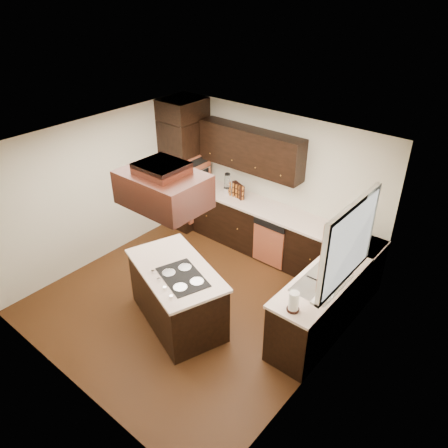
{
  "coord_description": "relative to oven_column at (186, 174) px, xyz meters",
  "views": [
    {
      "loc": [
        3.7,
        -3.73,
        4.48
      ],
      "look_at": [
        0.1,
        0.6,
        1.15
      ],
      "focal_mm": 35.0,
      "sensor_mm": 36.0,
      "label": 1
    }
  ],
  "objects": [
    {
      "name": "window_frame",
      "position": [
        3.85,
        -1.16,
        0.59
      ],
      "size": [
        0.06,
        1.32,
        1.12
      ],
      "primitive_type": "cube",
      "color": "white",
      "rests_on": "wall_right"
    },
    {
      "name": "sink_rim",
      "position": [
        3.58,
        -1.16,
        -0.14
      ],
      "size": [
        0.52,
        0.84,
        0.01
      ],
      "primitive_type": "cube",
      "color": "silver",
      "rests_on": "countertop_right"
    },
    {
      "name": "countertop_back",
      "position": [
        1.81,
        0.08,
        -0.16
      ],
      "size": [
        2.93,
        0.63,
        0.04
      ],
      "primitive_type": "cube",
      "color": "beige",
      "rests_on": "base_cabinets_back"
    },
    {
      "name": "dishwasher_front",
      "position": [
        2.1,
        -0.2,
        -0.66
      ],
      "size": [
        0.6,
        0.05,
        0.72
      ],
      "primitive_type": "cube",
      "color": "#B15738",
      "rests_on": "floor"
    },
    {
      "name": "range_hood",
      "position": [
        1.88,
        -2.25,
        1.1
      ],
      "size": [
        1.05,
        0.72,
        0.42
      ],
      "primitive_type": "cube",
      "color": "black",
      "rests_on": "ceiling"
    },
    {
      "name": "wall_oven_face",
      "position": [
        0.35,
        0.0,
        0.06
      ],
      "size": [
        0.05,
        0.62,
        0.78
      ],
      "primitive_type": "cube",
      "color": "#B15738",
      "rests_on": "oven_column"
    },
    {
      "name": "soap_bottle",
      "position": [
        3.58,
        -0.68,
        -0.03
      ],
      "size": [
        0.13,
        0.13,
        0.21
      ],
      "primitive_type": "imported",
      "rotation": [
        0.0,
        0.0,
        -0.39
      ],
      "color": "white",
      "rests_on": "countertop_right"
    },
    {
      "name": "cooktop",
      "position": [
        2.1,
        -2.23,
        -0.13
      ],
      "size": [
        0.85,
        0.7,
        0.01
      ],
      "primitive_type": "cube",
      "rotation": [
        0.0,
        0.0,
        -0.35
      ],
      "color": "black",
      "rests_on": "island_top"
    },
    {
      "name": "blender_base",
      "position": [
        0.95,
        0.1,
        -0.09
      ],
      "size": [
        0.15,
        0.15,
        0.1
      ],
      "primitive_type": "cylinder",
      "color": "silver",
      "rests_on": "countertop_back"
    },
    {
      "name": "mixing_bowl",
      "position": [
        0.56,
        0.02,
        -0.11
      ],
      "size": [
        0.29,
        0.29,
        0.06
      ],
      "primitive_type": "imported",
      "rotation": [
        0.0,
        0.0,
        -0.27
      ],
      "color": "white",
      "rests_on": "countertop_back"
    },
    {
      "name": "oven_column",
      "position": [
        0.0,
        0.0,
        0.0
      ],
      "size": [
        0.65,
        0.75,
        2.12
      ],
      "primitive_type": "cube",
      "color": "black",
      "rests_on": "floor"
    },
    {
      "name": "wall_left",
      "position": [
        -0.33,
        -1.71,
        0.19
      ],
      "size": [
        0.02,
        4.2,
        2.5
      ],
      "primitive_type": "cube",
      "color": "beige",
      "rests_on": "ground"
    },
    {
      "name": "countertop_right",
      "position": [
        3.56,
        -0.8,
        -0.16
      ],
      "size": [
        0.63,
        2.4,
        0.04
      ],
      "primitive_type": "cube",
      "color": "beige",
      "rests_on": "base_cabinets_right"
    },
    {
      "name": "island_top",
      "position": [
        1.88,
        -2.15,
        -0.16
      ],
      "size": [
        1.8,
        1.38,
        0.04
      ],
      "primitive_type": "cube",
      "rotation": [
        0.0,
        0.0,
        -0.35
      ],
      "color": "beige",
      "rests_on": "island"
    },
    {
      "name": "wall_back",
      "position": [
        1.78,
        0.4,
        0.19
      ],
      "size": [
        4.2,
        0.02,
        2.5
      ],
      "primitive_type": "cube",
      "color": "beige",
      "rests_on": "ground"
    },
    {
      "name": "floor",
      "position": [
        1.78,
        -1.71,
        -1.07
      ],
      "size": [
        4.2,
        4.2,
        0.02
      ],
      "primitive_type": "cube",
      "color": "#532E13",
      "rests_on": "ground"
    },
    {
      "name": "base_cabinets_back",
      "position": [
        1.81,
        0.09,
        -0.62
      ],
      "size": [
        2.93,
        0.6,
        0.88
      ],
      "primitive_type": "cube",
      "color": "black",
      "rests_on": "floor"
    },
    {
      "name": "curtain_left",
      "position": [
        3.79,
        -1.57,
        0.64
      ],
      "size": [
        0.02,
        0.34,
        0.9
      ],
      "primitive_type": "cube",
      "color": "beige",
      "rests_on": "wall_right"
    },
    {
      "name": "window_pane",
      "position": [
        3.87,
        -1.16,
        0.59
      ],
      "size": [
        0.0,
        1.2,
        1.0
      ],
      "primitive_type": "cube",
      "color": "white",
      "rests_on": "wall_right"
    },
    {
      "name": "hood_duct",
      "position": [
        1.88,
        -2.25,
        1.38
      ],
      "size": [
        0.55,
        0.5,
        0.13
      ],
      "primitive_type": "cube",
      "color": "black",
      "rests_on": "ceiling"
    },
    {
      "name": "paper_towel",
      "position": [
        3.57,
        -1.85,
        -0.01
      ],
      "size": [
        0.14,
        0.14,
        0.27
      ],
      "primitive_type": "cylinder",
      "rotation": [
        0.0,
        0.0,
        -0.2
      ],
      "color": "white",
      "rests_on": "countertop_right"
    },
    {
      "name": "wall_front",
      "position": [
        1.78,
        -3.81,
        0.19
      ],
      "size": [
        4.2,
        0.02,
        2.5
      ],
      "primitive_type": "cube",
      "color": "beige",
      "rests_on": "ground"
    },
    {
      "name": "wall_right",
      "position": [
        3.88,
        -1.71,
        0.19
      ],
      "size": [
        0.02,
        4.2,
        2.5
      ],
      "primitive_type": "cube",
      "color": "beige",
      "rests_on": "ground"
    },
    {
      "name": "base_cabinets_right",
      "position": [
        3.58,
        -0.8,
        -0.62
      ],
      "size": [
        0.6,
        2.4,
        0.88
      ],
      "primitive_type": "cube",
      "color": "black",
      "rests_on": "floor"
    },
    {
      "name": "blender_pitcher",
      "position": [
        0.95,
        0.1,
        0.09
      ],
      "size": [
        0.13,
        0.13,
        0.26
      ],
      "primitive_type": "cone",
      "color": "silver",
      "rests_on": "blender_base"
    },
    {
      "name": "ceiling",
      "position": [
        1.78,
        -1.71,
        1.45
      ],
      "size": [
        4.2,
        4.2,
        0.02
      ],
      "primitive_type": "cube",
      "color": "white",
      "rests_on": "ground"
    },
    {
      "name": "upper_cabinets",
      "position": [
        1.34,
        0.23,
        0.75
      ],
      "size": [
        2.0,
        0.34,
        0.72
      ],
      "primitive_type": "cube",
      "color": "black",
      "rests_on": "wall_back"
    },
    {
      "name": "curtain_right",
      "position": [
        3.79,
        -0.74,
        0.64
      ],
      "size": [
        0.02,
        0.34,
        0.9
      ],
      "primitive_type": "cube",
      "color": "beige",
      "rests_on": "wall_right"
    },
    {
      "name": "island",
      "position": [
        1.88,
        -2.15,
        -0.62
      ],
      "size": [
        1.73,
        1.31,
        0.88
      ],
      "primitive_type": "cube",
      "rotation": [
        0.0,
        0.0,
        -0.35
      ],
      "color": "black",
      "rests_on": "floor"
    },
    {
      "name": "spice_rack",
      "position": [
        1.21,
        0.1,
        -0.01
      ],
      "size": [
        0.32,
        0.19,
        0.26
      ],
      "primitive_type": "cube",
      "rotation": [
        0.0,
        0.0,
        -0.38
      ],
      "color": "black",
      "rests_on": "countertop_back"
    }
  ]
}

